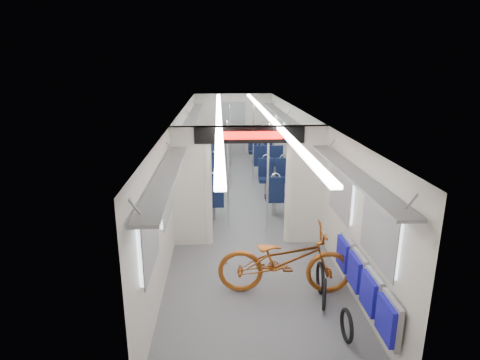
{
  "coord_description": "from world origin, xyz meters",
  "views": [
    {
      "loc": [
        -0.56,
        -9.25,
        3.41
      ],
      "look_at": [
        -0.14,
        -1.53,
        1.14
      ],
      "focal_mm": 30.0,
      "sensor_mm": 36.0,
      "label": 1
    }
  ],
  "objects_px": {
    "seat_bay_near_right": "(280,183)",
    "seat_bay_far_right": "(264,153)",
    "bike_hoop_c": "(320,279)",
    "stanchion_far_left": "(230,147)",
    "stanchion_near_right": "(268,180)",
    "bike_hoop_a": "(347,327)",
    "stanchion_far_right": "(253,146)",
    "bicycle": "(285,260)",
    "seat_bay_far_left": "(208,153)",
    "flip_bench": "(363,282)",
    "bike_hoop_b": "(324,296)",
    "stanchion_near_left": "(228,176)",
    "seat_bay_near_left": "(204,184)"
  },
  "relations": [
    {
      "from": "bike_hoop_c",
      "to": "stanchion_far_left",
      "type": "relative_size",
      "value": 0.21
    },
    {
      "from": "bike_hoop_a",
      "to": "bicycle",
      "type": "bearing_deg",
      "value": 117.22
    },
    {
      "from": "flip_bench",
      "to": "bike_hoop_a",
      "type": "xyz_separation_m",
      "value": [
        -0.33,
        -0.42,
        -0.39
      ]
    },
    {
      "from": "bicycle",
      "to": "flip_bench",
      "type": "distance_m",
      "value": 1.21
    },
    {
      "from": "seat_bay_near_left",
      "to": "seat_bay_near_right",
      "type": "relative_size",
      "value": 1.15
    },
    {
      "from": "bicycle",
      "to": "stanchion_far_left",
      "type": "xyz_separation_m",
      "value": [
        -0.66,
        5.56,
        0.62
      ]
    },
    {
      "from": "bicycle",
      "to": "stanchion_near_right",
      "type": "bearing_deg",
      "value": 4.49
    },
    {
      "from": "bike_hoop_b",
      "to": "seat_bay_near_right",
      "type": "xyz_separation_m",
      "value": [
        0.02,
        4.51,
        0.32
      ]
    },
    {
      "from": "flip_bench",
      "to": "stanchion_far_right",
      "type": "bearing_deg",
      "value": 98.49
    },
    {
      "from": "seat_bay_near_right",
      "to": "bike_hoop_c",
      "type": "bearing_deg",
      "value": -89.62
    },
    {
      "from": "seat_bay_far_right",
      "to": "stanchion_far_left",
      "type": "xyz_separation_m",
      "value": [
        -1.18,
        -1.89,
        0.61
      ]
    },
    {
      "from": "flip_bench",
      "to": "bike_hoop_b",
      "type": "xyz_separation_m",
      "value": [
        -0.44,
        0.28,
        -0.37
      ]
    },
    {
      "from": "bike_hoop_c",
      "to": "seat_bay_near_right",
      "type": "xyz_separation_m",
      "value": [
        -0.03,
        4.08,
        0.3
      ]
    },
    {
      "from": "bike_hoop_a",
      "to": "stanchion_far_right",
      "type": "distance_m",
      "value": 6.86
    },
    {
      "from": "stanchion_far_left",
      "to": "stanchion_near_right",
      "type": "bearing_deg",
      "value": -79.11
    },
    {
      "from": "seat_bay_far_right",
      "to": "bike_hoop_b",
      "type": "bearing_deg",
      "value": -90.14
    },
    {
      "from": "seat_bay_near_left",
      "to": "seat_bay_far_right",
      "type": "height_order",
      "value": "seat_bay_near_left"
    },
    {
      "from": "seat_bay_near_left",
      "to": "stanchion_far_left",
      "type": "distance_m",
      "value": 1.86
    },
    {
      "from": "seat_bay_far_right",
      "to": "stanchion_far_right",
      "type": "height_order",
      "value": "stanchion_far_right"
    },
    {
      "from": "seat_bay_near_right",
      "to": "seat_bay_far_right",
      "type": "xyz_separation_m",
      "value": [
        -0.0,
        3.42,
        0.02
      ]
    },
    {
      "from": "bicycle",
      "to": "seat_bay_near_left",
      "type": "xyz_separation_m",
      "value": [
        -1.35,
        3.94,
        0.03
      ]
    },
    {
      "from": "seat_bay_near_left",
      "to": "seat_bay_far_left",
      "type": "bearing_deg",
      "value": 90.0
    },
    {
      "from": "seat_bay_near_left",
      "to": "stanchion_near_left",
      "type": "height_order",
      "value": "stanchion_near_left"
    },
    {
      "from": "bicycle",
      "to": "seat_bay_far_left",
      "type": "bearing_deg",
      "value": 14.52
    },
    {
      "from": "bike_hoop_b",
      "to": "stanchion_near_left",
      "type": "relative_size",
      "value": 0.2
    },
    {
      "from": "bike_hoop_a",
      "to": "stanchion_far_right",
      "type": "relative_size",
      "value": 0.19
    },
    {
      "from": "bike_hoop_a",
      "to": "stanchion_far_left",
      "type": "bearing_deg",
      "value": 100.64
    },
    {
      "from": "bike_hoop_c",
      "to": "seat_bay_near_right",
      "type": "height_order",
      "value": "seat_bay_near_right"
    },
    {
      "from": "bike_hoop_a",
      "to": "seat_bay_far_right",
      "type": "relative_size",
      "value": 0.21
    },
    {
      "from": "bike_hoop_b",
      "to": "seat_bay_near_right",
      "type": "height_order",
      "value": "seat_bay_near_right"
    },
    {
      "from": "seat_bay_far_right",
      "to": "stanchion_near_left",
      "type": "xyz_separation_m",
      "value": [
        -1.31,
        -4.9,
        0.61
      ]
    },
    {
      "from": "bike_hoop_c",
      "to": "stanchion_near_left",
      "type": "height_order",
      "value": "stanchion_near_left"
    },
    {
      "from": "stanchion_near_left",
      "to": "stanchion_near_right",
      "type": "height_order",
      "value": "same"
    },
    {
      "from": "seat_bay_near_left",
      "to": "stanchion_far_left",
      "type": "bearing_deg",
      "value": 66.93
    },
    {
      "from": "bike_hoop_c",
      "to": "stanchion_far_left",
      "type": "xyz_separation_m",
      "value": [
        -1.21,
        5.61,
        0.93
      ]
    },
    {
      "from": "seat_bay_far_left",
      "to": "seat_bay_far_right",
      "type": "height_order",
      "value": "seat_bay_far_left"
    },
    {
      "from": "bike_hoop_c",
      "to": "bike_hoop_b",
      "type": "bearing_deg",
      "value": -96.23
    },
    {
      "from": "seat_bay_near_left",
      "to": "stanchion_far_left",
      "type": "height_order",
      "value": "stanchion_far_left"
    },
    {
      "from": "bike_hoop_a",
      "to": "stanchion_far_left",
      "type": "distance_m",
      "value": 6.92
    },
    {
      "from": "flip_bench",
      "to": "stanchion_near_left",
      "type": "distance_m",
      "value": 3.78
    },
    {
      "from": "bicycle",
      "to": "seat_bay_far_left",
      "type": "relative_size",
      "value": 0.92
    },
    {
      "from": "seat_bay_near_left",
      "to": "bike_hoop_b",
      "type": "bearing_deg",
      "value": -67.28
    },
    {
      "from": "seat_bay_near_left",
      "to": "seat_bay_far_right",
      "type": "xyz_separation_m",
      "value": [
        1.87,
        3.51,
        -0.02
      ]
    },
    {
      "from": "stanchion_near_left",
      "to": "bike_hoop_a",
      "type": "bearing_deg",
      "value": -69.43
    },
    {
      "from": "bike_hoop_a",
      "to": "stanchion_near_left",
      "type": "xyz_separation_m",
      "value": [
        -1.4,
        3.73,
        0.96
      ]
    },
    {
      "from": "bike_hoop_b",
      "to": "seat_bay_near_right",
      "type": "distance_m",
      "value": 4.52
    },
    {
      "from": "seat_bay_far_left",
      "to": "stanchion_far_right",
      "type": "bearing_deg",
      "value": -53.88
    },
    {
      "from": "bike_hoop_c",
      "to": "stanchion_far_right",
      "type": "distance_m",
      "value": 5.74
    },
    {
      "from": "bicycle",
      "to": "seat_bay_near_right",
      "type": "relative_size",
      "value": 1.05
    },
    {
      "from": "flip_bench",
      "to": "bike_hoop_b",
      "type": "relative_size",
      "value": 4.63
    }
  ]
}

